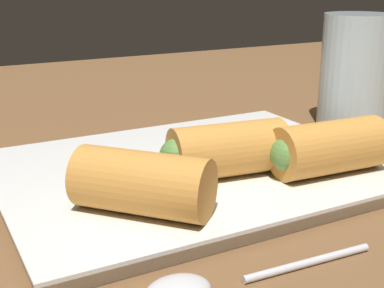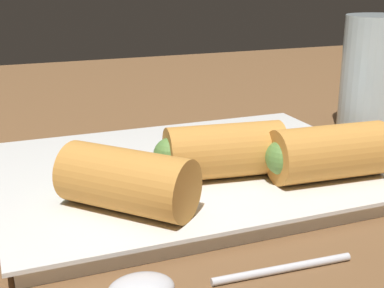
% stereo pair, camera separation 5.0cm
% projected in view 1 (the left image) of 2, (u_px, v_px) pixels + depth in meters
% --- Properties ---
extents(table_surface, '(1.80, 1.40, 0.02)m').
position_uv_depth(table_surface, '(207.00, 188.00, 0.48)').
color(table_surface, brown).
rests_on(table_surface, ground).
extents(serving_plate, '(0.33, 0.25, 0.01)m').
position_uv_depth(serving_plate, '(192.00, 171.00, 0.47)').
color(serving_plate, silver).
rests_on(serving_plate, table_surface).
extents(roll_front_left, '(0.11, 0.06, 0.04)m').
position_uv_depth(roll_front_left, '(220.00, 151.00, 0.43)').
color(roll_front_left, '#C68438').
rests_on(roll_front_left, serving_plate).
extents(roll_front_right, '(0.10, 0.05, 0.04)m').
position_uv_depth(roll_front_right, '(325.00, 148.00, 0.44)').
color(roll_front_right, '#C68438').
rests_on(roll_front_right, serving_plate).
extents(roll_back_left, '(0.10, 0.10, 0.04)m').
position_uv_depth(roll_back_left, '(136.00, 182.00, 0.37)').
color(roll_back_left, '#C68438').
rests_on(roll_back_left, serving_plate).
extents(spoon, '(0.16, 0.03, 0.01)m').
position_uv_depth(spoon, '(198.00, 287.00, 0.30)').
color(spoon, silver).
rests_on(spoon, table_surface).
extents(drinking_glass, '(0.08, 0.08, 0.13)m').
position_uv_depth(drinking_glass, '(355.00, 71.00, 0.62)').
color(drinking_glass, silver).
rests_on(drinking_glass, table_surface).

